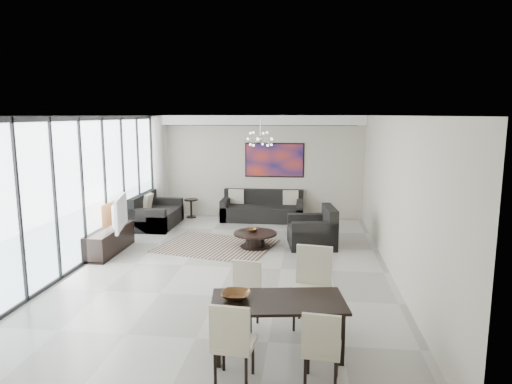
# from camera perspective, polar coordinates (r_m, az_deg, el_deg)

# --- Properties ---
(room_shell) EXTENTS (6.00, 9.00, 2.90)m
(room_shell) POSITION_cam_1_polar(r_m,az_deg,el_deg) (8.55, -0.10, -0.24)
(room_shell) COLOR #A8A39B
(room_shell) RESTS_ON ground
(window_wall) EXTENTS (0.37, 8.95, 2.90)m
(window_wall) POSITION_cam_1_polar(r_m,az_deg,el_deg) (9.51, -20.38, 0.26)
(window_wall) COLOR white
(window_wall) RESTS_ON floor
(soffit) EXTENTS (5.98, 0.40, 0.26)m
(soffit) POSITION_cam_1_polar(r_m,az_deg,el_deg) (12.75, 0.03, 8.97)
(soffit) COLOR white
(soffit) RESTS_ON room_shell
(painting) EXTENTS (1.68, 0.04, 0.98)m
(painting) POSITION_cam_1_polar(r_m,az_deg,el_deg) (12.93, 2.32, 4.00)
(painting) COLOR red
(painting) RESTS_ON room_shell
(chandelier) EXTENTS (0.66, 0.66, 0.71)m
(chandelier) POSITION_cam_1_polar(r_m,az_deg,el_deg) (10.94, 0.55, 6.66)
(chandelier) COLOR silver
(chandelier) RESTS_ON room_shell
(rug) EXTENTS (2.79, 2.37, 0.01)m
(rug) POSITION_cam_1_polar(r_m,az_deg,el_deg) (10.36, -4.92, -6.73)
(rug) COLOR black
(rug) RESTS_ON floor
(coffee_table) EXTENTS (0.96, 0.96, 0.34)m
(coffee_table) POSITION_cam_1_polar(r_m,az_deg,el_deg) (10.19, -0.11, -5.89)
(coffee_table) COLOR black
(coffee_table) RESTS_ON floor
(bowl_coffee) EXTENTS (0.25, 0.25, 0.07)m
(bowl_coffee) POSITION_cam_1_polar(r_m,az_deg,el_deg) (10.22, -0.43, -4.79)
(bowl_coffee) COLOR brown
(bowl_coffee) RESTS_ON coffee_table
(sofa_main) EXTENTS (2.27, 0.93, 0.82)m
(sofa_main) POSITION_cam_1_polar(r_m,az_deg,el_deg) (12.77, 0.83, -2.29)
(sofa_main) COLOR black
(sofa_main) RESTS_ON floor
(loveseat) EXTENTS (0.96, 1.71, 0.86)m
(loveseat) POSITION_cam_1_polar(r_m,az_deg,el_deg) (12.37, -12.47, -2.86)
(loveseat) COLOR black
(loveseat) RESTS_ON floor
(armchair) EXTENTS (1.14, 1.19, 0.89)m
(armchair) POSITION_cam_1_polar(r_m,az_deg,el_deg) (10.34, 7.22, -5.07)
(armchair) COLOR black
(armchair) RESTS_ON floor
(side_table) EXTENTS (0.39, 0.39, 0.54)m
(side_table) POSITION_cam_1_polar(r_m,az_deg,el_deg) (13.19, -8.11, -1.63)
(side_table) COLOR black
(side_table) RESTS_ON floor
(tv_console) EXTENTS (0.47, 1.67, 0.52)m
(tv_console) POSITION_cam_1_polar(r_m,az_deg,el_deg) (10.30, -17.86, -5.79)
(tv_console) COLOR black
(tv_console) RESTS_ON floor
(television) EXTENTS (0.43, 1.21, 0.69)m
(television) POSITION_cam_1_polar(r_m,az_deg,el_deg) (10.09, -17.22, -2.53)
(television) COLOR gray
(television) RESTS_ON tv_console
(dining_table) EXTENTS (1.73, 1.03, 0.68)m
(dining_table) POSITION_cam_1_polar(r_m,az_deg,el_deg) (5.77, 2.79, -14.15)
(dining_table) COLOR black
(dining_table) RESTS_ON floor
(dining_chair_sw) EXTENTS (0.48, 0.48, 0.95)m
(dining_chair_sw) POSITION_cam_1_polar(r_m,az_deg,el_deg) (5.14, -3.01, -17.81)
(dining_chair_sw) COLOR beige
(dining_chair_sw) RESTS_ON floor
(dining_chair_se) EXTENTS (0.45, 0.45, 0.88)m
(dining_chair_se) POSITION_cam_1_polar(r_m,az_deg,el_deg) (5.16, 8.18, -18.33)
(dining_chair_se) COLOR beige
(dining_chair_se) RESTS_ON floor
(dining_chair_nw) EXTENTS (0.48, 0.48, 0.90)m
(dining_chair_nw) POSITION_cam_1_polar(r_m,az_deg,el_deg) (6.50, -1.40, -12.08)
(dining_chair_nw) COLOR beige
(dining_chair_nw) RESTS_ON floor
(dining_chair_ne) EXTENTS (0.59, 0.59, 1.10)m
(dining_chair_ne) POSITION_cam_1_polar(r_m,az_deg,el_deg) (6.53, 7.10, -10.88)
(dining_chair_ne) COLOR beige
(dining_chair_ne) RESTS_ON floor
(bowl_dining) EXTENTS (0.37, 0.37, 0.09)m
(bowl_dining) POSITION_cam_1_polar(r_m,az_deg,el_deg) (5.75, -2.52, -12.79)
(bowl_dining) COLOR brown
(bowl_dining) RESTS_ON dining_table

